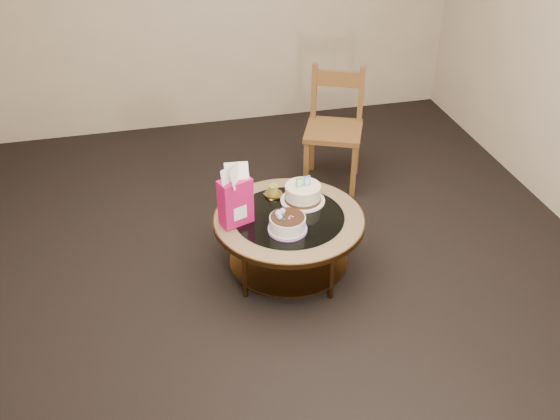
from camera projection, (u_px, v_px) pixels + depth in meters
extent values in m
plane|color=black|center=(289.00, 270.00, 4.41)|extent=(5.00, 5.00, 0.00)
cylinder|color=#583819|center=(328.00, 223.00, 4.52)|extent=(0.04, 0.04, 0.42)
cylinder|color=#583819|center=(250.00, 222.00, 4.53)|extent=(0.04, 0.04, 0.42)
cylinder|color=#583819|center=(245.00, 271.00, 4.06)|extent=(0.04, 0.04, 0.42)
cylinder|color=#583819|center=(332.00, 273.00, 4.05)|extent=(0.04, 0.04, 0.42)
cylinder|color=#583819|center=(289.00, 258.00, 4.35)|extent=(0.82, 0.82, 0.02)
cylinder|color=#583819|center=(289.00, 219.00, 4.16)|extent=(1.02, 1.02, 0.04)
cylinder|color=#9F7C57|center=(289.00, 218.00, 4.16)|extent=(1.00, 1.00, 0.01)
cylinder|color=black|center=(289.00, 217.00, 4.15)|extent=(0.74, 0.74, 0.01)
cylinder|color=#C69EE0|center=(287.00, 229.00, 4.01)|extent=(0.25, 0.25, 0.02)
cylinder|color=silver|center=(288.00, 224.00, 3.99)|extent=(0.23, 0.23, 0.10)
cylinder|color=black|center=(288.00, 217.00, 3.96)|extent=(0.22, 0.22, 0.01)
sphere|color=#C69EE0|center=(279.00, 213.00, 3.95)|extent=(0.05, 0.05, 0.05)
sphere|color=#C69EE0|center=(283.00, 211.00, 3.98)|extent=(0.04, 0.04, 0.04)
sphere|color=#C69EE0|center=(280.00, 217.00, 3.93)|extent=(0.04, 0.04, 0.04)
cone|color=#1C6929|center=(284.00, 215.00, 3.96)|extent=(0.03, 0.03, 0.02)
cone|color=#1C6929|center=(276.00, 217.00, 3.94)|extent=(0.03, 0.03, 0.02)
cone|color=#1C6929|center=(284.00, 211.00, 4.00)|extent=(0.03, 0.03, 0.02)
cone|color=#1C6929|center=(284.00, 220.00, 3.92)|extent=(0.03, 0.03, 0.02)
cylinder|color=white|center=(303.00, 200.00, 4.30)|extent=(0.31, 0.31, 0.01)
cylinder|color=#452713|center=(303.00, 198.00, 4.29)|extent=(0.25, 0.25, 0.02)
cylinder|color=#F2E7C8|center=(303.00, 192.00, 4.26)|extent=(0.25, 0.25, 0.09)
cube|color=#50BA57|center=(299.00, 182.00, 4.21)|extent=(0.05, 0.02, 0.07)
cube|color=white|center=(299.00, 182.00, 4.21)|extent=(0.04, 0.02, 0.06)
cube|color=#4387E6|center=(307.00, 181.00, 4.22)|extent=(0.05, 0.02, 0.07)
cube|color=white|center=(307.00, 181.00, 4.22)|extent=(0.04, 0.02, 0.06)
cube|color=#D3135D|center=(236.00, 202.00, 4.00)|extent=(0.23, 0.18, 0.32)
cube|color=white|center=(236.00, 209.00, 4.04)|extent=(0.13, 0.14, 0.09)
cube|color=#CEC455|center=(274.00, 195.00, 4.36)|extent=(0.13, 0.13, 0.01)
cylinder|color=gold|center=(274.00, 194.00, 4.35)|extent=(0.13, 0.13, 0.01)
cylinder|color=olive|center=(273.00, 189.00, 4.33)|extent=(0.06, 0.06, 0.06)
cylinder|color=black|center=(273.00, 185.00, 4.31)|extent=(0.00, 0.00, 0.01)
cube|color=brown|center=(334.00, 131.00, 5.13)|extent=(0.60, 0.60, 0.04)
cube|color=brown|center=(306.00, 167.00, 5.13)|extent=(0.06, 0.06, 0.49)
cube|color=brown|center=(354.00, 171.00, 5.08)|extent=(0.06, 0.06, 0.49)
cube|color=brown|center=(312.00, 145.00, 5.45)|extent=(0.06, 0.06, 0.49)
cube|color=brown|center=(357.00, 148.00, 5.40)|extent=(0.06, 0.06, 0.49)
cube|color=brown|center=(314.00, 92.00, 5.18)|extent=(0.06, 0.06, 0.50)
cube|color=brown|center=(361.00, 95.00, 5.12)|extent=(0.06, 0.06, 0.50)
cube|color=brown|center=(338.00, 79.00, 5.08)|extent=(0.37, 0.18, 0.13)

